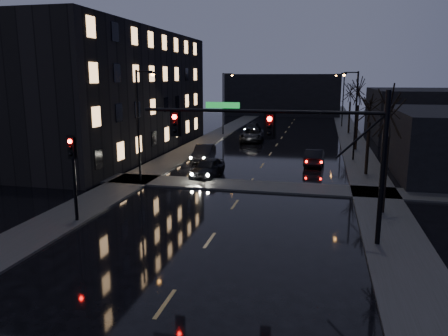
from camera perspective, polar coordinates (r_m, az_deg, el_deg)
The scene contains 21 objects.
sidewalk_left at distance 48.26m, azimuth -3.58°, elevation 2.92°, with size 3.00×140.00×0.12m, color #2D2D2B.
sidewalk_right at distance 46.49m, azimuth 16.98°, elevation 2.08°, with size 3.00×140.00×0.12m, color #2D2D2B.
sidewalk_cross at distance 30.59m, azimuth 3.08°, elevation -2.32°, with size 40.00×3.00×0.12m, color #2D2D2B.
apartment_block at distance 46.06m, azimuth -15.21°, elevation 9.53°, with size 12.00×30.00×12.00m, color black.
commercial_right_far at distance 60.15m, azimuth 24.44°, elevation 6.48°, with size 12.00×18.00×6.00m, color black.
far_block at distance 89.17m, azimuth 7.73°, elevation 9.48°, with size 22.00×10.00×8.00m, color black.
signal_mast at distance 19.95m, azimuth 9.54°, elevation 3.99°, with size 11.11×0.41×7.00m.
signal_pole_left at distance 23.76m, azimuth -19.09°, elevation 0.20°, with size 0.35×0.41×4.53m.
tree_near at distance 25.02m, azimuth 20.91°, elevation 8.05°, with size 3.52×3.52×8.08m.
tree_mid_a at distance 34.96m, azimuth 18.63°, elevation 8.43°, with size 3.30×3.30×7.58m.
tree_mid_b at distance 46.88m, azimuth 17.26°, elevation 10.20°, with size 3.74×3.74×8.59m.
tree_far at distance 60.86m, azimuth 16.26°, elevation 10.00°, with size 3.43×3.43×7.88m.
streetlight_l_near at distance 31.47m, azimuth -10.81°, elevation 6.60°, with size 1.53×0.28×8.00m.
streetlight_l_far at distance 57.20m, azimuth 0.09°, elevation 9.08°, with size 1.53×0.28×8.00m.
streetlight_r_mid at distance 40.93m, azimuth 16.57°, elevation 7.49°, with size 1.53×0.28×8.00m.
streetlight_r_far at distance 68.85m, azimuth 15.13°, elevation 9.15°, with size 1.53×0.28×8.00m.
oncoming_car_a at distance 33.34m, azimuth -2.17°, elevation 0.06°, with size 1.72×4.29×1.46m, color black.
oncoming_car_b at distance 39.78m, azimuth -2.64°, elevation 1.98°, with size 1.54×4.42×1.46m, color black.
oncoming_car_c at distance 51.90m, azimuth 3.71°, elevation 4.35°, with size 2.61×5.66×1.57m, color black.
oncoming_car_d at distance 60.49m, azimuth 3.67°, elevation 5.28°, with size 1.80×4.43×1.28m, color black.
lead_car at distance 38.61m, azimuth 11.73°, elevation 1.40°, with size 1.48×4.25×1.40m, color black.
Camera 1 is at (4.93, -10.75, 7.54)m, focal length 35.00 mm.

